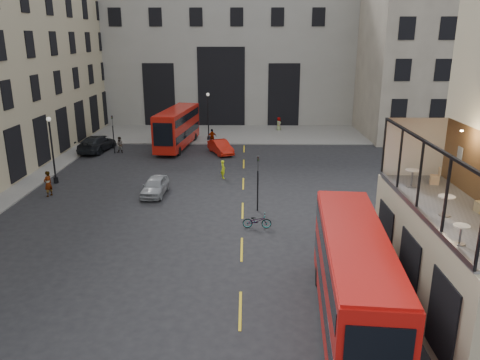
{
  "coord_description": "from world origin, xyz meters",
  "views": [
    {
      "loc": [
        -1.77,
        -17.52,
        11.26
      ],
      "look_at": [
        -2.14,
        9.28,
        3.0
      ],
      "focal_mm": 35.0,
      "sensor_mm": 36.0,
      "label": 1
    }
  ],
  "objects_px": {
    "pedestrian_a": "(120,145)",
    "pedestrian_b": "(180,129)",
    "traffic_light_far": "(113,129)",
    "cyclist": "(223,169)",
    "bicycle": "(257,221)",
    "bus_far": "(177,126)",
    "street_lamp_a": "(53,154)",
    "bus_near": "(353,276)",
    "cafe_chair_d": "(435,179)",
    "cafe_table_mid": "(446,203)",
    "car_a": "(155,186)",
    "pedestrian_e": "(48,184)",
    "cafe_table_near": "(461,232)",
    "car_c": "(97,144)",
    "pedestrian_c": "(212,137)",
    "cafe_table_far": "(412,176)",
    "pedestrian_d": "(279,124)",
    "car_b": "(221,147)",
    "traffic_light_near": "(258,176)",
    "street_lamp_b": "(208,120)"
  },
  "relations": [
    {
      "from": "traffic_light_near",
      "to": "pedestrian_d",
      "type": "relative_size",
      "value": 2.23
    },
    {
      "from": "cyclist",
      "to": "cafe_table_mid",
      "type": "height_order",
      "value": "cafe_table_mid"
    },
    {
      "from": "car_b",
      "to": "cafe_table_mid",
      "type": "bearing_deg",
      "value": -93.79
    },
    {
      "from": "traffic_light_far",
      "to": "cyclist",
      "type": "distance_m",
      "value": 14.25
    },
    {
      "from": "car_b",
      "to": "car_c",
      "type": "relative_size",
      "value": 0.74
    },
    {
      "from": "bus_far",
      "to": "bicycle",
      "type": "xyz_separation_m",
      "value": [
        7.89,
        -21.65,
        -1.81
      ]
    },
    {
      "from": "car_c",
      "to": "cyclist",
      "type": "distance_m",
      "value": 16.22
    },
    {
      "from": "bus_near",
      "to": "pedestrian_e",
      "type": "bearing_deg",
      "value": 139.44
    },
    {
      "from": "street_lamp_a",
      "to": "pedestrian_c",
      "type": "height_order",
      "value": "street_lamp_a"
    },
    {
      "from": "street_lamp_a",
      "to": "cafe_table_mid",
      "type": "height_order",
      "value": "cafe_table_mid"
    },
    {
      "from": "cyclist",
      "to": "cafe_table_mid",
      "type": "distance_m",
      "value": 22.59
    },
    {
      "from": "traffic_light_far",
      "to": "car_c",
      "type": "bearing_deg",
      "value": 159.16
    },
    {
      "from": "street_lamp_a",
      "to": "pedestrian_b",
      "type": "xyz_separation_m",
      "value": [
        7.58,
        17.59,
        -1.42
      ]
    },
    {
      "from": "street_lamp_a",
      "to": "pedestrian_b",
      "type": "height_order",
      "value": "street_lamp_a"
    },
    {
      "from": "pedestrian_e",
      "to": "cafe_table_near",
      "type": "height_order",
      "value": "cafe_table_near"
    },
    {
      "from": "pedestrian_a",
      "to": "pedestrian_d",
      "type": "relative_size",
      "value": 0.95
    },
    {
      "from": "traffic_light_far",
      "to": "cafe_table_far",
      "type": "distance_m",
      "value": 32.57
    },
    {
      "from": "pedestrian_d",
      "to": "pedestrian_c",
      "type": "bearing_deg",
      "value": 120.47
    },
    {
      "from": "car_a",
      "to": "pedestrian_b",
      "type": "bearing_deg",
      "value": 95.45
    },
    {
      "from": "traffic_light_far",
      "to": "cafe_table_mid",
      "type": "xyz_separation_m",
      "value": [
        20.95,
        -28.46,
        2.7
      ]
    },
    {
      "from": "car_a",
      "to": "pedestrian_e",
      "type": "relative_size",
      "value": 2.05
    },
    {
      "from": "street_lamp_b",
      "to": "pedestrian_d",
      "type": "height_order",
      "value": "street_lamp_b"
    },
    {
      "from": "traffic_light_far",
      "to": "pedestrian_b",
      "type": "relative_size",
      "value": 1.94
    },
    {
      "from": "bus_far",
      "to": "cafe_table_mid",
      "type": "height_order",
      "value": "cafe_table_mid"
    },
    {
      "from": "cafe_table_near",
      "to": "street_lamp_a",
      "type": "bearing_deg",
      "value": 136.71
    },
    {
      "from": "bus_near",
      "to": "cafe_chair_d",
      "type": "relative_size",
      "value": 13.19
    },
    {
      "from": "street_lamp_a",
      "to": "cyclist",
      "type": "height_order",
      "value": "street_lamp_a"
    },
    {
      "from": "bicycle",
      "to": "cyclist",
      "type": "relative_size",
      "value": 1.15
    },
    {
      "from": "bicycle",
      "to": "cyclist",
      "type": "bearing_deg",
      "value": 16.32
    },
    {
      "from": "pedestrian_a",
      "to": "pedestrian_b",
      "type": "bearing_deg",
      "value": 60.87
    },
    {
      "from": "pedestrian_a",
      "to": "cyclist",
      "type": "bearing_deg",
      "value": -33.75
    },
    {
      "from": "traffic_light_far",
      "to": "pedestrian_a",
      "type": "height_order",
      "value": "traffic_light_far"
    },
    {
      "from": "bus_far",
      "to": "pedestrian_a",
      "type": "xyz_separation_m",
      "value": [
        -5.48,
        -2.49,
        -1.47
      ]
    },
    {
      "from": "street_lamp_a",
      "to": "car_a",
      "type": "distance_m",
      "value": 9.09
    },
    {
      "from": "traffic_light_far",
      "to": "cafe_chair_d",
      "type": "height_order",
      "value": "cafe_chair_d"
    },
    {
      "from": "bicycle",
      "to": "pedestrian_c",
      "type": "height_order",
      "value": "pedestrian_c"
    },
    {
      "from": "pedestrian_d",
      "to": "pedestrian_b",
      "type": "bearing_deg",
      "value": 93.88
    },
    {
      "from": "bicycle",
      "to": "cafe_table_near",
      "type": "xyz_separation_m",
      "value": [
        6.48,
        -12.12,
        4.58
      ]
    },
    {
      "from": "traffic_light_far",
      "to": "cafe_table_mid",
      "type": "distance_m",
      "value": 35.44
    },
    {
      "from": "cafe_chair_d",
      "to": "street_lamp_a",
      "type": "bearing_deg",
      "value": 149.1
    },
    {
      "from": "traffic_light_far",
      "to": "pedestrian_a",
      "type": "bearing_deg",
      "value": 20.6
    },
    {
      "from": "bicycle",
      "to": "pedestrian_a",
      "type": "relative_size",
      "value": 1.09
    },
    {
      "from": "bus_far",
      "to": "street_lamp_a",
      "type": "bearing_deg",
      "value": -122.28
    },
    {
      "from": "bicycle",
      "to": "pedestrian_d",
      "type": "height_order",
      "value": "pedestrian_d"
    },
    {
      "from": "pedestrian_c",
      "to": "bus_far",
      "type": "bearing_deg",
      "value": 0.41
    },
    {
      "from": "street_lamp_a",
      "to": "cafe_chair_d",
      "type": "bearing_deg",
      "value": -30.9
    },
    {
      "from": "bus_near",
      "to": "pedestrian_a",
      "type": "xyz_separation_m",
      "value": [
        -16.88,
        29.37,
        -1.51
      ]
    },
    {
      "from": "cafe_chair_d",
      "to": "pedestrian_d",
      "type": "bearing_deg",
      "value": 97.63
    },
    {
      "from": "car_c",
      "to": "cafe_chair_d",
      "type": "height_order",
      "value": "cafe_chair_d"
    },
    {
      "from": "pedestrian_a",
      "to": "cafe_table_far",
      "type": "height_order",
      "value": "cafe_table_far"
    }
  ]
}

